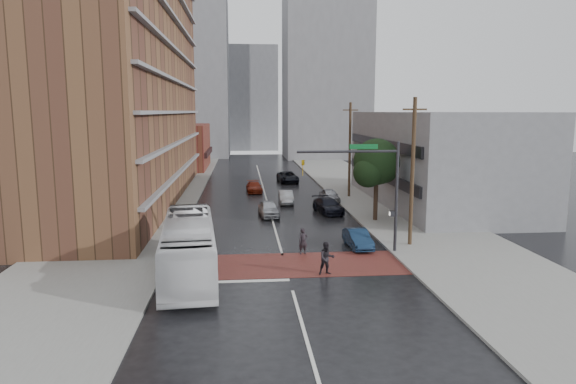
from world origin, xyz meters
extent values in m
plane|color=black|center=(0.00, 0.00, 0.00)|extent=(160.00, 160.00, 0.00)
cube|color=maroon|center=(0.00, 0.50, 0.01)|extent=(14.00, 5.00, 0.02)
cube|color=gray|center=(-11.50, 25.00, 0.07)|extent=(9.00, 90.00, 0.15)
cube|color=gray|center=(11.50, 25.00, 0.07)|extent=(9.00, 90.00, 0.15)
cube|color=brown|center=(-14.00, 24.00, 14.00)|extent=(10.00, 44.00, 28.00)
cube|color=maroon|center=(-12.00, 54.00, 3.50)|extent=(8.00, 16.00, 7.00)
cube|color=gray|center=(16.50, 20.00, 4.50)|extent=(11.00, 26.00, 9.00)
cube|color=gray|center=(-14.00, 78.00, 16.00)|extent=(18.00, 16.00, 32.00)
cube|color=gray|center=(14.00, 72.00, 18.00)|extent=(16.00, 14.00, 36.00)
cube|color=gray|center=(0.00, 95.00, 12.00)|extent=(12.00, 10.00, 24.00)
cylinder|color=#332319|center=(8.50, 12.00, 2.00)|extent=(0.36, 0.36, 4.00)
sphere|color=black|center=(8.50, 12.00, 5.00)|extent=(3.80, 3.80, 3.80)
sphere|color=black|center=(7.60, 11.20, 4.20)|extent=(2.40, 2.40, 2.40)
sphere|color=black|center=(9.30, 12.80, 4.40)|extent=(2.60, 2.60, 2.60)
cylinder|color=#2D2D33|center=(7.30, 2.50, 3.60)|extent=(0.20, 0.20, 7.20)
cylinder|color=#2D2D33|center=(4.10, 2.50, 6.60)|extent=(6.40, 0.16, 0.16)
imported|color=gold|center=(1.30, 2.50, 5.60)|extent=(0.20, 0.16, 1.00)
cube|color=#0C5926|center=(5.10, 2.50, 6.90)|extent=(1.80, 0.05, 0.30)
cube|color=#2D2D33|center=(7.05, 2.50, 2.60)|extent=(0.30, 0.30, 0.35)
cylinder|color=#473321|center=(8.80, 4.00, 5.00)|extent=(0.26, 0.26, 10.00)
cube|color=#473321|center=(8.80, 4.00, 9.20)|extent=(1.60, 0.12, 0.12)
cylinder|color=#473321|center=(8.80, 24.00, 5.00)|extent=(0.26, 0.26, 10.00)
cube|color=#473321|center=(8.80, 24.00, 9.20)|extent=(1.60, 0.12, 0.12)
imported|color=silver|center=(-5.50, -1.00, 1.63)|extent=(3.76, 11.90, 3.26)
imported|color=black|center=(1.35, 2.70, 0.85)|extent=(0.70, 0.55, 1.70)
imported|color=black|center=(2.17, -1.50, 0.93)|extent=(1.00, 0.83, 1.87)
imported|color=#B7BAC0|center=(-0.23, 14.90, 0.68)|extent=(1.90, 4.12, 1.37)
imported|color=#9EA2A6|center=(1.81, 20.99, 0.64)|extent=(1.39, 3.89, 1.28)
imported|color=maroon|center=(-1.15, 28.54, 0.59)|extent=(1.90, 4.18, 1.19)
imported|color=black|center=(3.38, 36.39, 0.70)|extent=(2.76, 5.22, 1.40)
imported|color=#132845|center=(5.20, 4.00, 0.62)|extent=(1.48, 3.82, 1.24)
imported|color=black|center=(5.20, 16.00, 0.66)|extent=(2.67, 4.80, 1.32)
imported|color=#9C9EA3|center=(6.30, 21.57, 0.67)|extent=(1.81, 4.00, 1.33)
camera|label=1|loc=(-2.49, -28.97, 9.09)|focal=32.00mm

